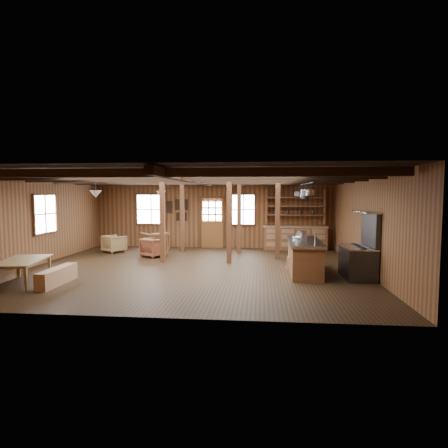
{
  "coord_description": "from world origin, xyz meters",
  "views": [
    {
      "loc": [
        2.0,
        -10.99,
        2.25
      ],
      "look_at": [
        0.89,
        0.38,
        1.33
      ],
      "focal_mm": 30.0,
      "sensor_mm": 36.0,
      "label": 1
    }
  ],
  "objects_px": {
    "commercial_range": "(359,256)",
    "armchair_a": "(155,242)",
    "dining_table": "(23,272)",
    "armchair_b": "(154,247)",
    "armchair_c": "(114,244)",
    "kitchen_island": "(304,256)"
  },
  "relations": [
    {
      "from": "commercial_range",
      "to": "armchair_a",
      "type": "distance_m",
      "value": 7.65
    },
    {
      "from": "kitchen_island",
      "to": "armchair_b",
      "type": "relative_size",
      "value": 3.35
    },
    {
      "from": "dining_table",
      "to": "armchair_b",
      "type": "xyz_separation_m",
      "value": [
        2.11,
        4.25,
        0.04
      ]
    },
    {
      "from": "commercial_range",
      "to": "armchair_c",
      "type": "bearing_deg",
      "value": 156.24
    },
    {
      "from": "armchair_a",
      "to": "armchair_c",
      "type": "height_order",
      "value": "armchair_a"
    },
    {
      "from": "kitchen_island",
      "to": "armchair_a",
      "type": "xyz_separation_m",
      "value": [
        -5.28,
        3.27,
        -0.08
      ]
    },
    {
      "from": "commercial_range",
      "to": "dining_table",
      "type": "relative_size",
      "value": 1.04
    },
    {
      "from": "dining_table",
      "to": "armchair_b",
      "type": "height_order",
      "value": "armchair_b"
    },
    {
      "from": "kitchen_island",
      "to": "armchair_b",
      "type": "distance_m",
      "value": 5.54
    },
    {
      "from": "kitchen_island",
      "to": "commercial_range",
      "type": "distance_m",
      "value": 1.47
    },
    {
      "from": "dining_table",
      "to": "armchair_c",
      "type": "xyz_separation_m",
      "value": [
        0.29,
        5.13,
        0.03
      ]
    },
    {
      "from": "armchair_a",
      "to": "dining_table",
      "type": "bearing_deg",
      "value": 28.59
    },
    {
      "from": "kitchen_island",
      "to": "commercial_range",
      "type": "xyz_separation_m",
      "value": [
        1.39,
        -0.47,
        0.12
      ]
    },
    {
      "from": "commercial_range",
      "to": "armchair_a",
      "type": "relative_size",
      "value": 2.08
    },
    {
      "from": "commercial_range",
      "to": "armchair_b",
      "type": "xyz_separation_m",
      "value": [
        -6.44,
        2.76,
        -0.25
      ]
    },
    {
      "from": "kitchen_island",
      "to": "armchair_a",
      "type": "distance_m",
      "value": 6.21
    },
    {
      "from": "dining_table",
      "to": "armchair_b",
      "type": "distance_m",
      "value": 4.75
    },
    {
      "from": "armchair_c",
      "to": "armchair_b",
      "type": "bearing_deg",
      "value": -171.88
    },
    {
      "from": "commercial_range",
      "to": "dining_table",
      "type": "xyz_separation_m",
      "value": [
        -8.55,
        -1.5,
        -0.29
      ]
    },
    {
      "from": "armchair_b",
      "to": "armchair_c",
      "type": "bearing_deg",
      "value": 6.75
    },
    {
      "from": "armchair_b",
      "to": "armchair_c",
      "type": "height_order",
      "value": "armchair_b"
    },
    {
      "from": "armchair_a",
      "to": "armchair_b",
      "type": "xyz_separation_m",
      "value": [
        0.23,
        -0.98,
        -0.05
      ]
    }
  ]
}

